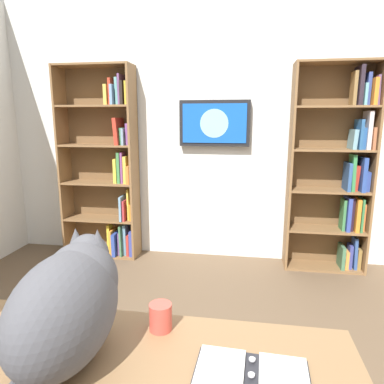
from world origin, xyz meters
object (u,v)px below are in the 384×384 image
(wall_mounted_tv, at_px, (215,123))
(coffee_mug, at_px, (161,317))
(bookshelf_left, at_px, (339,170))
(cat, at_px, (70,300))
(bookshelf_right, at_px, (108,169))
(open_binder, at_px, (251,378))

(wall_mounted_tv, bearing_deg, coffee_mug, 91.23)
(bookshelf_left, distance_m, coffee_mug, 2.67)
(cat, distance_m, coffee_mug, 0.32)
(bookshelf_right, bearing_deg, wall_mounted_tv, -175.78)
(cat, bearing_deg, bookshelf_left, -118.49)
(cat, bearing_deg, wall_mounted_tv, -93.89)
(bookshelf_right, distance_m, coffee_mug, 2.68)
(bookshelf_left, distance_m, bookshelf_right, 2.34)
(wall_mounted_tv, height_order, coffee_mug, wall_mounted_tv)
(cat, bearing_deg, bookshelf_right, -69.82)
(wall_mounted_tv, height_order, open_binder, wall_mounted_tv)
(cat, bearing_deg, open_binder, 177.70)
(bookshelf_right, xyz_separation_m, cat, (-0.95, 2.57, -0.03))
(bookshelf_right, bearing_deg, cat, 110.18)
(wall_mounted_tv, relative_size, open_binder, 2.10)
(wall_mounted_tv, bearing_deg, cat, 86.11)
(coffee_mug, bearing_deg, bookshelf_right, -63.81)
(wall_mounted_tv, distance_m, coffee_mug, 2.56)
(coffee_mug, bearing_deg, cat, 36.87)
(bookshelf_left, height_order, wall_mounted_tv, bookshelf_left)
(bookshelf_left, xyz_separation_m, open_binder, (0.85, 2.59, -0.25))
(bookshelf_right, relative_size, open_binder, 5.92)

